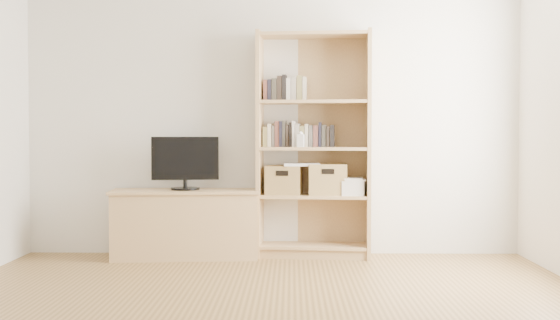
{
  "coord_description": "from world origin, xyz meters",
  "views": [
    {
      "loc": [
        0.17,
        -3.93,
        1.09
      ],
      "look_at": [
        0.08,
        1.9,
        0.88
      ],
      "focal_mm": 45.0,
      "sensor_mm": 36.0,
      "label": 1
    }
  ],
  "objects_px": {
    "bookshelf": "(314,144)",
    "baby_monitor": "(301,141)",
    "basket_right": "(328,179)",
    "tv_stand": "(185,225)",
    "basket_left": "(284,180)",
    "laptop": "(302,165)",
    "television": "(185,164)"
  },
  "relations": [
    {
      "from": "tv_stand",
      "to": "basket_right",
      "type": "distance_m",
      "value": 1.33
    },
    {
      "from": "tv_stand",
      "to": "basket_right",
      "type": "relative_size",
      "value": 3.79
    },
    {
      "from": "tv_stand",
      "to": "baby_monitor",
      "type": "relative_size",
      "value": 11.14
    },
    {
      "from": "baby_monitor",
      "to": "basket_right",
      "type": "xyz_separation_m",
      "value": [
        0.24,
        0.09,
        -0.34
      ]
    },
    {
      "from": "baby_monitor",
      "to": "basket_right",
      "type": "distance_m",
      "value": 0.43
    },
    {
      "from": "basket_left",
      "to": "basket_right",
      "type": "bearing_deg",
      "value": 2.69
    },
    {
      "from": "television",
      "to": "basket_left",
      "type": "xyz_separation_m",
      "value": [
        0.88,
        0.07,
        -0.15
      ]
    },
    {
      "from": "laptop",
      "to": "basket_left",
      "type": "bearing_deg",
      "value": 168.03
    },
    {
      "from": "basket_left",
      "to": "laptop",
      "type": "bearing_deg",
      "value": -3.27
    },
    {
      "from": "bookshelf",
      "to": "laptop",
      "type": "bearing_deg",
      "value": -168.43
    },
    {
      "from": "basket_right",
      "to": "laptop",
      "type": "bearing_deg",
      "value": -178.45
    },
    {
      "from": "television",
      "to": "baby_monitor",
      "type": "xyz_separation_m",
      "value": [
        1.02,
        -0.04,
        0.2
      ]
    },
    {
      "from": "laptop",
      "to": "basket_right",
      "type": "bearing_deg",
      "value": -1.9
    },
    {
      "from": "television",
      "to": "basket_left",
      "type": "distance_m",
      "value": 0.89
    },
    {
      "from": "tv_stand",
      "to": "television",
      "type": "bearing_deg",
      "value": 0.0
    },
    {
      "from": "bookshelf",
      "to": "baby_monitor",
      "type": "xyz_separation_m",
      "value": [
        -0.12,
        -0.1,
        0.03
      ]
    },
    {
      "from": "basket_right",
      "to": "bookshelf",
      "type": "bearing_deg",
      "value": 174.83
    },
    {
      "from": "tv_stand",
      "to": "basket_left",
      "type": "relative_size",
      "value": 4.06
    },
    {
      "from": "tv_stand",
      "to": "laptop",
      "type": "height_order",
      "value": "laptop"
    },
    {
      "from": "basket_left",
      "to": "laptop",
      "type": "xyz_separation_m",
      "value": [
        0.16,
        -0.03,
        0.14
      ]
    },
    {
      "from": "laptop",
      "to": "television",
      "type": "bearing_deg",
      "value": -178.94
    },
    {
      "from": "bookshelf",
      "to": "baby_monitor",
      "type": "relative_size",
      "value": 17.73
    },
    {
      "from": "bookshelf",
      "to": "basket_left",
      "type": "height_order",
      "value": "bookshelf"
    },
    {
      "from": "television",
      "to": "laptop",
      "type": "distance_m",
      "value": 1.04
    },
    {
      "from": "television",
      "to": "baby_monitor",
      "type": "relative_size",
      "value": 5.21
    },
    {
      "from": "bookshelf",
      "to": "baby_monitor",
      "type": "bearing_deg",
      "value": -135.0
    },
    {
      "from": "tv_stand",
      "to": "television",
      "type": "xyz_separation_m",
      "value": [
        0.0,
        0.0,
        0.55
      ]
    },
    {
      "from": "television",
      "to": "basket_right",
      "type": "relative_size",
      "value": 1.77
    },
    {
      "from": "bookshelf",
      "to": "basket_left",
      "type": "bearing_deg",
      "value": -178.81
    },
    {
      "from": "tv_stand",
      "to": "baby_monitor",
      "type": "height_order",
      "value": "baby_monitor"
    },
    {
      "from": "tv_stand",
      "to": "laptop",
      "type": "bearing_deg",
      "value": -2.59
    },
    {
      "from": "tv_stand",
      "to": "laptop",
      "type": "distance_m",
      "value": 1.17
    }
  ]
}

